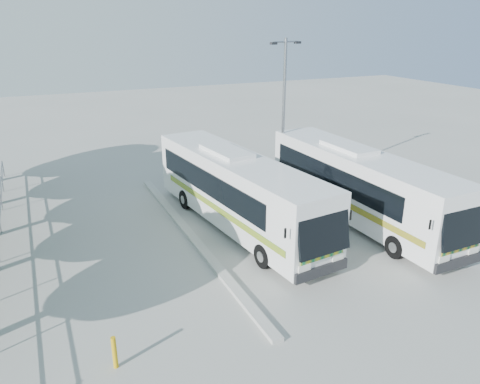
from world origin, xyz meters
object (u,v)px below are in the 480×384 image
coach_adjacent (359,184)px  bollard (115,352)px  coach_main (238,190)px  lamppost (284,110)px

coach_adjacent → bollard: (-12.53, -5.56, -1.31)m
coach_main → bollard: coach_main is taller
lamppost → bollard: 16.17m
bollard → coach_main: bearing=45.9°
coach_adjacent → lamppost: size_ratio=1.45×
coach_main → lamppost: 6.29m
lamppost → coach_main: bearing=-152.5°
coach_adjacent → bollard: bearing=-157.5°
coach_main → lamppost: size_ratio=1.48×
coach_main → bollard: size_ratio=12.27×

